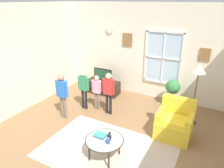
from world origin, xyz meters
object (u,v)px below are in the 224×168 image
coffee_table (104,141)px  remote_near_books (109,135)px  armchair (175,123)px  floor_lamp (198,74)px  remote_near_cup (110,138)px  tv_stand (103,87)px  person_green_shirt (84,85)px  person_blue_shirt (62,91)px  television (103,75)px  person_red_shirt (109,89)px  potted_plant_by_window (172,91)px  book_stack (100,135)px  cup (108,141)px  person_pink_shirt (97,89)px

coffee_table → remote_near_books: bearing=87.1°
armchair → coffee_table: 1.75m
floor_lamp → remote_near_cup: bearing=-120.2°
tv_stand → remote_near_cup: bearing=-56.6°
tv_stand → coffee_table: bearing=-58.7°
tv_stand → coffee_table: 3.12m
person_green_shirt → armchair: bearing=-1.7°
coffee_table → person_blue_shirt: size_ratio=0.62×
armchair → coffee_table: (-1.04, -1.40, 0.08)m
person_blue_shirt → television: bearing=87.0°
person_red_shirt → floor_lamp: (2.08, 0.62, 0.57)m
tv_stand → person_red_shirt: 1.49m
coffee_table → potted_plant_by_window: (0.63, 2.80, 0.08)m
person_red_shirt → potted_plant_by_window: 1.90m
coffee_table → person_green_shirt: size_ratio=0.66×
coffee_table → remote_near_cup: remote_near_cup is taller
book_stack → person_red_shirt: (-0.65, 1.50, 0.29)m
remote_near_cup → person_blue_shirt: 1.96m
tv_stand → potted_plant_by_window: 2.27m
cup → person_green_shirt: (-1.64, 1.54, 0.25)m
remote_near_books → person_red_shirt: 1.62m
book_stack → person_green_shirt: 2.02m
television → person_pink_shirt: 1.12m
television → book_stack: size_ratio=2.68×
person_pink_shirt → potted_plant_by_window: person_pink_shirt is taller
coffee_table → cup: cup is taller
person_green_shirt → potted_plant_by_window: size_ratio=1.38×
cup → person_green_shirt: size_ratio=0.08×
person_pink_shirt → tv_stand: bearing=112.4°
book_stack → person_red_shirt: size_ratio=0.20×
floor_lamp → coffee_table: bearing=-120.8°
coffee_table → armchair: bearing=53.5°
television → book_stack: 3.01m
potted_plant_by_window → floor_lamp: floor_lamp is taller
armchair → potted_plant_by_window: 1.47m
coffee_table → cup: bearing=-26.6°
cup → remote_near_cup: cup is taller
armchair → floor_lamp: floor_lamp is taller
person_blue_shirt → person_green_shirt: bearing=74.8°
television → remote_near_cup: 3.09m
person_red_shirt → cup: bearing=-61.1°
person_green_shirt → television: bearing=94.2°
tv_stand → remote_near_cup: size_ratio=7.87×
remote_near_cup → book_stack: bearing=-170.5°
television → person_blue_shirt: bearing=-93.0°
book_stack → person_pink_shirt: bearing=124.0°
remote_near_cup → floor_lamp: floor_lamp is taller
cup → potted_plant_by_window: size_ratio=0.11×
remote_near_books → person_pink_shirt: (-1.20, 1.45, 0.20)m
coffee_table → person_green_shirt: 2.15m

